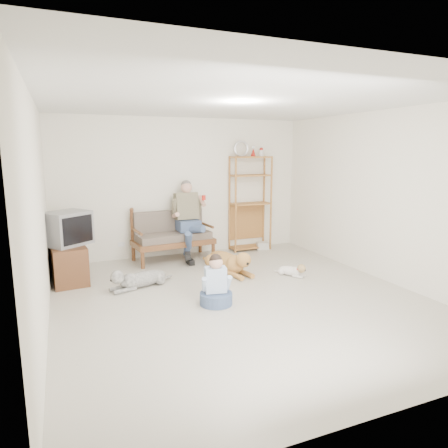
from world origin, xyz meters
name	(u,v)px	position (x,y,z in m)	size (l,w,h in m)	color
floor	(240,298)	(0.00, 0.00, 0.00)	(5.50, 5.50, 0.00)	silver
ceiling	(242,101)	(0.00, 0.00, 2.70)	(5.50, 5.50, 0.00)	white
wall_back	(183,187)	(0.00, 2.75, 1.35)	(5.00, 5.00, 0.00)	white
wall_front	(398,250)	(0.00, -2.75, 1.35)	(5.00, 5.00, 0.00)	white
wall_left	(39,215)	(-2.50, 0.00, 1.35)	(5.50, 5.50, 0.00)	white
wall_right	(383,196)	(2.50, 0.00, 1.35)	(5.50, 5.50, 0.00)	white
loveseat	(172,234)	(-0.33, 2.43, 0.49)	(1.56, 0.85, 0.95)	brown
man	(189,224)	(-0.05, 2.23, 0.69)	(0.57, 0.82, 1.33)	#475982
etagere	(250,202)	(1.39, 2.55, 1.00)	(0.87, 0.38, 2.27)	#AB7336
book_stack	(262,246)	(1.64, 2.44, 0.08)	(0.24, 0.17, 0.15)	white
tv_stand	(68,263)	(-2.23, 1.73, 0.30)	(0.59, 0.95, 0.60)	brown
crt_tv	(67,228)	(-2.20, 1.75, 0.86)	(0.81, 0.79, 0.53)	slate
wall_outlet	(121,244)	(-1.25, 2.73, 0.30)	(0.12, 0.02, 0.08)	white
golden_retriever	(229,262)	(0.36, 1.24, 0.18)	(0.51, 1.42, 0.44)	#B6723F
shaggy_dog	(138,279)	(-1.26, 1.02, 0.14)	(1.09, 0.49, 0.34)	silver
terrier	(293,270)	(1.25, 0.61, 0.09)	(0.38, 0.52, 0.23)	white
child	(216,286)	(-0.39, -0.06, 0.25)	(0.45, 0.45, 0.71)	#475982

